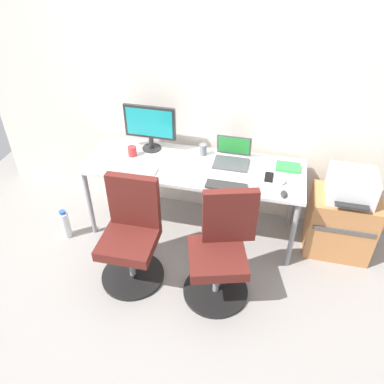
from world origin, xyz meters
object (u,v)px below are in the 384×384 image
at_px(office_chair_left, 131,236).
at_px(printer, 352,186).
at_px(coffee_mug, 132,151).
at_px(water_bottle_on_floor, 65,224).
at_px(side_cabinet, 340,223).
at_px(office_chair_right, 221,252).
at_px(open_laptop, 232,156).
at_px(desktop_monitor, 150,125).

bearing_deg(office_chair_left, printer, 22.46).
distance_m(printer, coffee_mug, 1.93).
distance_m(office_chair_left, water_bottle_on_floor, 0.89).
distance_m(office_chair_left, side_cabinet, 1.86).
xyz_separation_m(office_chair_right, side_cabinet, (0.97, 0.71, -0.12)).
height_order(office_chair_right, open_laptop, open_laptop).
relative_size(water_bottle_on_floor, coffee_mug, 3.37).
bearing_deg(desktop_monitor, office_chair_left, -84.30).
relative_size(side_cabinet, open_laptop, 1.94).
bearing_deg(open_laptop, water_bottle_on_floor, -159.90).
bearing_deg(office_chair_right, office_chair_left, 179.79).
bearing_deg(coffee_mug, printer, 0.07).
xyz_separation_m(water_bottle_on_floor, open_laptop, (1.49, 0.54, 0.65)).
xyz_separation_m(side_cabinet, open_laptop, (-1.03, 0.11, 0.50)).
distance_m(water_bottle_on_floor, coffee_mug, 0.97).
distance_m(office_chair_left, desktop_monitor, 1.04).
bearing_deg(office_chair_left, desktop_monitor, 95.70).
xyz_separation_m(office_chair_left, open_laptop, (0.69, 0.82, 0.37)).
height_order(printer, open_laptop, open_laptop).
xyz_separation_m(office_chair_left, side_cabinet, (1.71, 0.71, -0.12)).
bearing_deg(coffee_mug, water_bottle_on_floor, -143.45).
bearing_deg(open_laptop, office_chair_left, -129.94).
relative_size(office_chair_right, water_bottle_on_floor, 3.03).
bearing_deg(water_bottle_on_floor, office_chair_left, -18.99).
distance_m(water_bottle_on_floor, desktop_monitor, 1.25).
xyz_separation_m(open_laptop, coffee_mug, (-0.91, -0.11, -0.01)).
xyz_separation_m(office_chair_right, water_bottle_on_floor, (-1.55, 0.28, -0.28)).
xyz_separation_m(side_cabinet, desktop_monitor, (-1.80, 0.15, 0.69)).
bearing_deg(office_chair_left, open_laptop, 50.06).
height_order(water_bottle_on_floor, coffee_mug, coffee_mug).
xyz_separation_m(office_chair_left, desktop_monitor, (-0.09, 0.86, 0.57)).
relative_size(office_chair_right, coffee_mug, 10.22).
bearing_deg(desktop_monitor, coffee_mug, -130.60).
relative_size(office_chair_right, desktop_monitor, 1.96).
bearing_deg(open_laptop, desktop_monitor, 176.88).
bearing_deg(desktop_monitor, water_bottle_on_floor, -140.62).
bearing_deg(printer, office_chair_right, -143.67).
height_order(printer, water_bottle_on_floor, printer).
height_order(office_chair_left, office_chair_right, same).
bearing_deg(office_chair_right, open_laptop, 94.20).
distance_m(office_chair_right, water_bottle_on_floor, 1.60).
distance_m(office_chair_right, open_laptop, 0.91).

